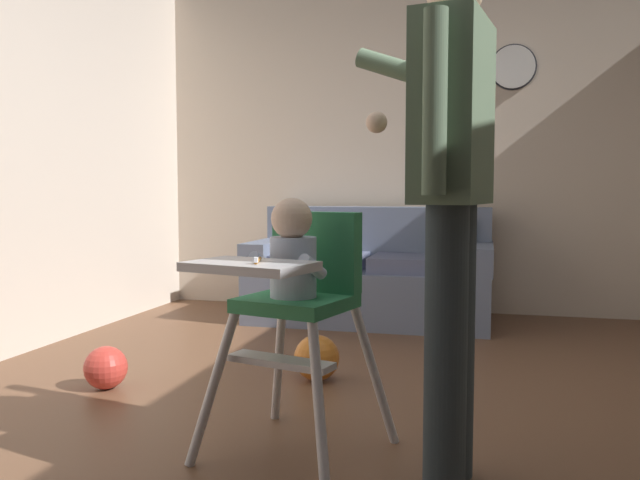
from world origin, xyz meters
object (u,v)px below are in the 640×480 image
at_px(toy_ball_second, 106,368).
at_px(wall_clock, 513,67).
at_px(toy_ball, 317,358).
at_px(couch, 372,277).
at_px(adult_standing, 450,192).
at_px(high_chair, 296,279).

distance_m(toy_ball_second, wall_clock, 3.73).
xyz_separation_m(toy_ball, toy_ball_second, (-0.98, -0.40, -0.01)).
xyz_separation_m(couch, adult_standing, (0.73, -2.70, 0.65)).
xyz_separation_m(adult_standing, toy_ball_second, (-1.70, 0.63, -0.87)).
bearing_deg(toy_ball, high_chair, -79.88).
height_order(adult_standing, toy_ball, adult_standing).
bearing_deg(toy_ball, adult_standing, -54.90).
relative_size(adult_standing, toy_ball, 7.25).
xyz_separation_m(toy_ball_second, wall_clock, (2.00, 2.55, 1.84)).
bearing_deg(toy_ball, wall_clock, 64.58).
xyz_separation_m(high_chair, wall_clock, (0.85, 3.08, 1.29)).
bearing_deg(toy_ball_second, high_chair, -24.98).
height_order(high_chair, toy_ball, high_chair).
distance_m(toy_ball, toy_ball_second, 1.06).
height_order(couch, toy_ball_second, couch).
bearing_deg(couch, wall_clock, 115.01).
bearing_deg(couch, toy_ball_second, -25.23).
height_order(toy_ball, toy_ball_second, toy_ball).
distance_m(high_chair, toy_ball_second, 1.38).
xyz_separation_m(couch, toy_ball_second, (-0.98, -2.07, -0.23)).
distance_m(couch, toy_ball_second, 2.30).
bearing_deg(high_chair, couch, -161.59).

